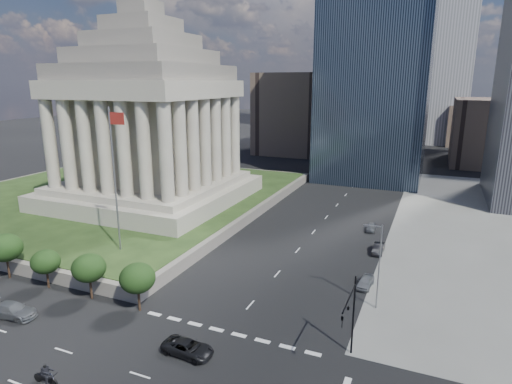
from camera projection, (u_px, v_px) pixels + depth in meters
The scene contains 16 objects.
ground at pixel (365, 173), 120.70m from camera, with size 500.00×500.00×0.00m, color black.
plaza_terrace at pixel (117, 196), 93.05m from camera, with size 66.00×70.00×1.80m, color #5F5952.
plaza_lawn at pixel (117, 192), 92.81m from camera, with size 64.00×68.00×0.10m, color #1F3214.
war_memorial at pixel (147, 101), 81.96m from camera, with size 34.00×34.00×39.00m, color gray, non-canonical shape.
flagpole at pixel (115, 172), 58.03m from camera, with size 2.52×0.24×20.00m.
midrise_glass at pixel (377, 62), 107.98m from camera, with size 26.00×26.00×60.00m, color black.
building_filler_ne at pixel (487, 132), 132.76m from camera, with size 20.00×30.00×20.00m, color brown.
building_filler_nw at pixel (297, 113), 155.31m from camera, with size 24.00×30.00×28.00m, color brown.
traffic_signal_ne at pixel (350, 313), 37.79m from camera, with size 0.30×5.74×8.00m.
street_lamp_north at pixel (378, 262), 47.43m from camera, with size 2.13×0.22×10.00m.
pickup_truck at pixel (188, 348), 40.30m from camera, with size 5.09×2.35×1.42m, color black.
suv_grey at pixel (12, 310), 46.78m from camera, with size 2.27×5.58×1.62m, color #54575B.
parked_sedan_near at pixel (365, 282), 53.71m from camera, with size 1.61×4.00×1.36m, color gray.
parked_sedan_mid at pixel (378, 248), 64.34m from camera, with size 1.49×4.28×1.41m, color black.
parked_sedan_far at pixel (371, 227), 73.93m from camera, with size 3.84×1.54×1.31m, color #575A5F.
motorcycle_trail at pixel (45, 374), 36.25m from camera, with size 2.64×0.72×1.97m, color black, non-canonical shape.
Camera 1 is at (18.12, -20.77, 25.06)m, focal length 30.00 mm.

